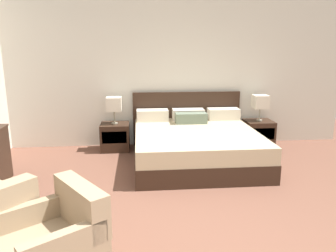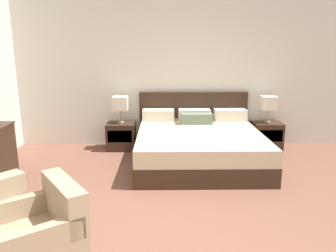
% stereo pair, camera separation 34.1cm
% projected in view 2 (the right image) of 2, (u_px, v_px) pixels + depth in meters
% --- Properties ---
extents(wall_back, '(6.89, 0.06, 2.80)m').
position_uv_depth(wall_back, '(171.00, 71.00, 6.05)').
color(wall_back, silver).
rests_on(wall_back, ground).
extents(bed, '(2.02, 2.09, 1.01)m').
position_uv_depth(bed, '(198.00, 144.00, 5.29)').
color(bed, '#332116').
rests_on(bed, ground).
extents(nightstand_left, '(0.51, 0.47, 0.49)m').
position_uv_depth(nightstand_left, '(121.00, 136.00, 5.99)').
color(nightstand_left, '#332116').
rests_on(nightstand_left, ground).
extents(nightstand_right, '(0.51, 0.47, 0.49)m').
position_uv_depth(nightstand_right, '(266.00, 135.00, 6.03)').
color(nightstand_right, '#332116').
rests_on(nightstand_right, ground).
extents(table_lamp_left, '(0.26, 0.26, 0.48)m').
position_uv_depth(table_lamp_left, '(120.00, 104.00, 5.85)').
color(table_lamp_left, gray).
rests_on(table_lamp_left, nightstand_left).
extents(table_lamp_right, '(0.26, 0.26, 0.48)m').
position_uv_depth(table_lamp_right, '(269.00, 103.00, 5.89)').
color(table_lamp_right, gray).
rests_on(table_lamp_right, nightstand_right).
extents(armchair_companion, '(0.96, 0.95, 0.76)m').
position_uv_depth(armchair_companion, '(39.00, 243.00, 2.63)').
color(armchair_companion, '#9E8466').
rests_on(armchair_companion, ground).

